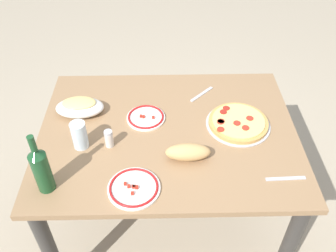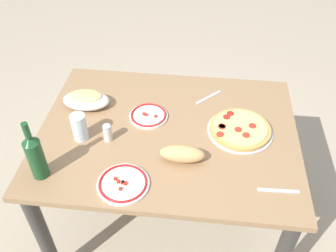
{
  "view_description": "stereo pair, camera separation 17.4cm",
  "coord_description": "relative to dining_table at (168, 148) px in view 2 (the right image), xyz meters",
  "views": [
    {
      "loc": [
        0.03,
        1.28,
        1.93
      ],
      "look_at": [
        0.0,
        0.0,
        0.76
      ],
      "focal_mm": 39.22,
      "sensor_mm": 36.0,
      "label": 1
    },
    {
      "loc": [
        -0.15,
        1.28,
        1.93
      ],
      "look_at": [
        0.0,
        0.0,
        0.76
      ],
      "focal_mm": 39.22,
      "sensor_mm": 36.0,
      "label": 2
    }
  ],
  "objects": [
    {
      "name": "ground_plane",
      "position": [
        0.0,
        0.0,
        -0.61
      ],
      "size": [
        8.0,
        8.0,
        0.0
      ],
      "primitive_type": "plane",
      "color": "tan",
      "rests_on": "ground"
    },
    {
      "name": "dining_table",
      "position": [
        0.0,
        0.0,
        0.0
      ],
      "size": [
        1.23,
        0.94,
        0.73
      ],
      "color": "#93704C",
      "rests_on": "ground"
    },
    {
      "name": "pepperoni_pizza",
      "position": [
        -0.34,
        -0.03,
        0.13
      ],
      "size": [
        0.31,
        0.31,
        0.03
      ],
      "color": "#B7B7BC",
      "rests_on": "dining_table"
    },
    {
      "name": "baked_pasta_dish",
      "position": [
        0.44,
        -0.14,
        0.16
      ],
      "size": [
        0.24,
        0.15,
        0.08
      ],
      "color": "white",
      "rests_on": "dining_table"
    },
    {
      "name": "wine_bottle",
      "position": [
        0.5,
        0.33,
        0.23
      ],
      "size": [
        0.07,
        0.07,
        0.29
      ],
      "color": "#194723",
      "rests_on": "dining_table"
    },
    {
      "name": "water_glass",
      "position": [
        0.4,
        0.09,
        0.19
      ],
      "size": [
        0.07,
        0.07,
        0.13
      ],
      "primitive_type": "cylinder",
      "color": "silver",
      "rests_on": "dining_table"
    },
    {
      "name": "side_plate_near",
      "position": [
        0.11,
        -0.09,
        0.13
      ],
      "size": [
        0.19,
        0.19,
        0.02
      ],
      "color": "white",
      "rests_on": "dining_table"
    },
    {
      "name": "side_plate_far",
      "position": [
        0.15,
        0.35,
        0.13
      ],
      "size": [
        0.22,
        0.22,
        0.02
      ],
      "color": "white",
      "rests_on": "dining_table"
    },
    {
      "name": "bread_loaf",
      "position": [
        -0.08,
        0.18,
        0.16
      ],
      "size": [
        0.2,
        0.08,
        0.08
      ],
      "primitive_type": "ellipsoid",
      "color": "tan",
      "rests_on": "dining_table"
    },
    {
      "name": "spice_shaker",
      "position": [
        0.27,
        0.09,
        0.16
      ],
      "size": [
        0.04,
        0.04,
        0.09
      ],
      "color": "silver",
      "rests_on": "dining_table"
    },
    {
      "name": "fork_left",
      "position": [
        -0.19,
        -0.28,
        0.12
      ],
      "size": [
        0.13,
        0.13,
        0.0
      ],
      "primitive_type": "cube",
      "rotation": [
        0.0,
        0.0,
        0.78
      ],
      "color": "#B7B7BC",
      "rests_on": "dining_table"
    },
    {
      "name": "fork_right",
      "position": [
        -0.49,
        0.31,
        0.12
      ],
      "size": [
        0.17,
        0.02,
        0.0
      ],
      "primitive_type": "cube",
      "rotation": [
        0.0,
        0.0,
        3.18
      ],
      "color": "#B7B7BC",
      "rests_on": "dining_table"
    }
  ]
}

